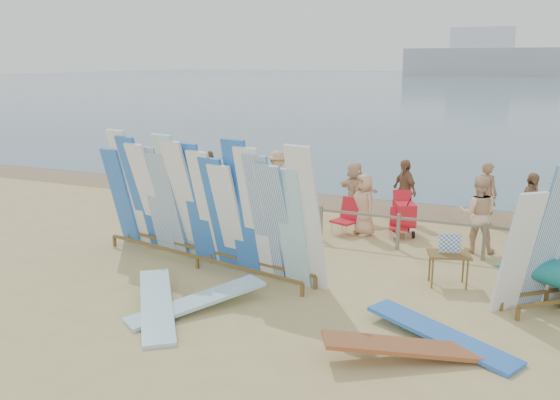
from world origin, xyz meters
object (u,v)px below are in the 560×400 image
at_px(beachgoer_5, 355,190).
at_px(beachgoer_11, 229,171).
at_px(beachgoer_extra_1, 210,177).
at_px(vendor_table, 448,268).
at_px(stroller, 404,218).
at_px(beachgoer_7, 486,193).
at_px(beachgoer_10, 530,208).
at_px(beachgoer_1, 230,182).
at_px(flat_board_a, 157,314).
at_px(beach_chair_left, 345,224).
at_px(flat_board_b, 197,310).
at_px(beachgoer_6, 364,205).
at_px(flat_board_d, 440,341).
at_px(beach_chair_right, 399,230).
at_px(beachgoer_3, 278,179).
at_px(beachgoer_4, 404,191).
at_px(flat_board_c, 409,359).
at_px(main_surfboard_rack, 203,208).
at_px(beachgoer_9, 559,206).
at_px(beachgoer_8, 478,214).

bearing_deg(beachgoer_5, beachgoer_11, 17.65).
bearing_deg(beachgoer_extra_1, beachgoer_5, 45.04).
relative_size(vendor_table, stroller, 0.96).
xyz_separation_m(beachgoer_7, beachgoer_10, (1.16, -1.41, 0.01)).
bearing_deg(beachgoer_1, flat_board_a, 29.17).
bearing_deg(beachgoer_1, beach_chair_left, 89.67).
distance_m(flat_board_b, beach_chair_left, 5.96).
bearing_deg(stroller, beachgoer_7, 23.50).
height_order(beachgoer_5, beachgoer_6, beachgoer_5).
height_order(flat_board_d, beachgoer_extra_1, beachgoer_extra_1).
bearing_deg(flat_board_b, beachgoer_6, 108.56).
distance_m(stroller, beachgoer_6, 1.13).
relative_size(beach_chair_right, beachgoer_3, 0.43).
xyz_separation_m(vendor_table, flat_board_a, (-4.67, -3.60, -0.37)).
xyz_separation_m(stroller, beachgoer_3, (-4.26, 1.42, 0.45)).
relative_size(beachgoer_10, beachgoer_11, 1.07).
bearing_deg(beach_chair_left, beachgoer_4, 81.30).
distance_m(stroller, beachgoer_7, 2.81).
xyz_separation_m(flat_board_c, beachgoer_extra_1, (-7.98, 7.76, 0.86)).
distance_m(main_surfboard_rack, beachgoer_11, 7.32).
bearing_deg(beachgoer_11, beachgoer_9, -138.15).
relative_size(beachgoer_9, beachgoer_11, 0.99).
height_order(beachgoer_3, beachgoer_extra_1, beachgoer_3).
xyz_separation_m(vendor_table, flat_board_d, (0.26, -2.62, -0.37)).
relative_size(beachgoer_5, beachgoer_6, 1.00).
xyz_separation_m(beachgoer_3, beachgoer_4, (3.96, -0.03, -0.01)).
xyz_separation_m(beachgoer_5, beachgoer_6, (0.73, -1.61, -0.00)).
distance_m(stroller, beachgoer_5, 2.13).
bearing_deg(beachgoer_7, vendor_table, 114.34).
xyz_separation_m(vendor_table, flat_board_b, (-4.10, -3.12, -0.37)).
bearing_deg(flat_board_b, flat_board_d, 39.32).
relative_size(beachgoer_1, beachgoer_6, 1.15).
distance_m(main_surfboard_rack, beachgoer_3, 5.68).
bearing_deg(flat_board_d, beach_chair_left, 57.03).
bearing_deg(beachgoer_4, beach_chair_left, -75.41).
height_order(flat_board_d, beach_chair_right, beach_chair_right).
xyz_separation_m(beachgoer_7, beachgoer_8, (0.02, -2.75, 0.05)).
bearing_deg(stroller, flat_board_c, -101.38).
distance_m(beachgoer_5, beachgoer_8, 4.09).
bearing_deg(beach_chair_right, beachgoer_7, 39.97).
bearing_deg(main_surfboard_rack, vendor_table, 22.18).
xyz_separation_m(vendor_table, beachgoer_5, (-3.31, 4.46, 0.46)).
bearing_deg(flat_board_c, flat_board_d, -50.79).
bearing_deg(beachgoer_extra_1, flat_board_b, -18.50).
relative_size(beach_chair_right, beachgoer_4, 0.43).
height_order(beachgoer_11, beachgoer_8, beachgoer_8).
bearing_deg(beachgoer_9, flat_board_d, 31.15).
distance_m(flat_board_c, beachgoer_3, 9.99).
relative_size(flat_board_c, flat_board_d, 1.00).
distance_m(beach_chair_left, stroller, 1.56).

